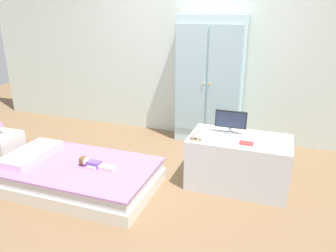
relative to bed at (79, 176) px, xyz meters
name	(u,v)px	position (x,y,z in m)	size (l,w,h in m)	color
ground_plane	(151,188)	(0.68, 0.23, -0.13)	(10.00, 10.00, 0.02)	brown
back_wall	(196,35)	(0.68, 1.81, 1.23)	(6.40, 0.05, 2.70)	silver
bed	(79,176)	(0.00, 0.00, 0.00)	(1.51, 0.89, 0.24)	silver
pillow	(31,153)	(-0.55, 0.00, 0.16)	(0.32, 0.64, 0.07)	silver
doll	(90,163)	(0.13, 0.02, 0.16)	(0.39, 0.14, 0.10)	#6B4CB2
nightstand	(4,151)	(-1.03, 0.09, 0.08)	(0.34, 0.34, 0.40)	silver
wardrobe	(209,81)	(0.92, 1.62, 0.69)	(0.83, 0.32, 1.61)	silver
tv_stand	(238,162)	(1.47, 0.56, 0.14)	(0.96, 0.54, 0.51)	silver
tv_monitor	(231,120)	(1.36, 0.65, 0.53)	(0.31, 0.10, 0.23)	#99999E
rocking_horse_toy	(197,133)	(1.09, 0.38, 0.46)	(0.11, 0.04, 0.13)	#8E6642
book_red	(247,143)	(1.55, 0.44, 0.40)	(0.13, 0.09, 0.01)	#CC3838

